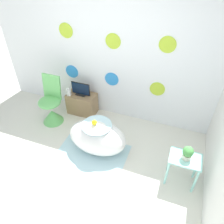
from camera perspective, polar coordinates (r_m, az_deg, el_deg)
The scene contains 11 objects.
ground_plane at distance 3.37m, azimuth -10.72°, elevation -18.66°, with size 12.00×12.00×0.00m, color silver.
wall_back_dotted at distance 3.77m, azimuth 0.58°, elevation 15.51°, with size 4.58×0.05×2.60m.
rug at distance 3.69m, azimuth -5.20°, elevation -10.70°, with size 1.14×0.76×0.01m.
bathtub at distance 3.54m, azimuth -3.80°, elevation -6.56°, with size 0.95×0.57×0.57m.
rubber_duck at distance 3.30m, azimuth -4.67°, elevation -2.73°, with size 0.08×0.09×0.10m.
chair at distance 4.22m, azimuth -15.54°, elevation 0.83°, with size 0.41×0.41×0.92m.
tv_cabinet at distance 4.37m, azimuth -7.80°, elevation 2.24°, with size 0.56×0.33×0.42m.
tv at distance 4.18m, azimuth -8.17°, elevation 5.80°, with size 0.37×0.12×0.26m.
vase at distance 4.24m, azimuth -11.26°, elevation 5.11°, with size 0.10×0.10×0.15m.
side_table at distance 3.21m, azimuth 18.34°, elevation -12.59°, with size 0.43×0.30×0.51m.
potted_plant_left at distance 3.05m, azimuth 19.16°, elevation -10.04°, with size 0.14×0.14×0.20m.
Camera 1 is at (1.16, -1.43, 2.82)m, focal length 35.00 mm.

